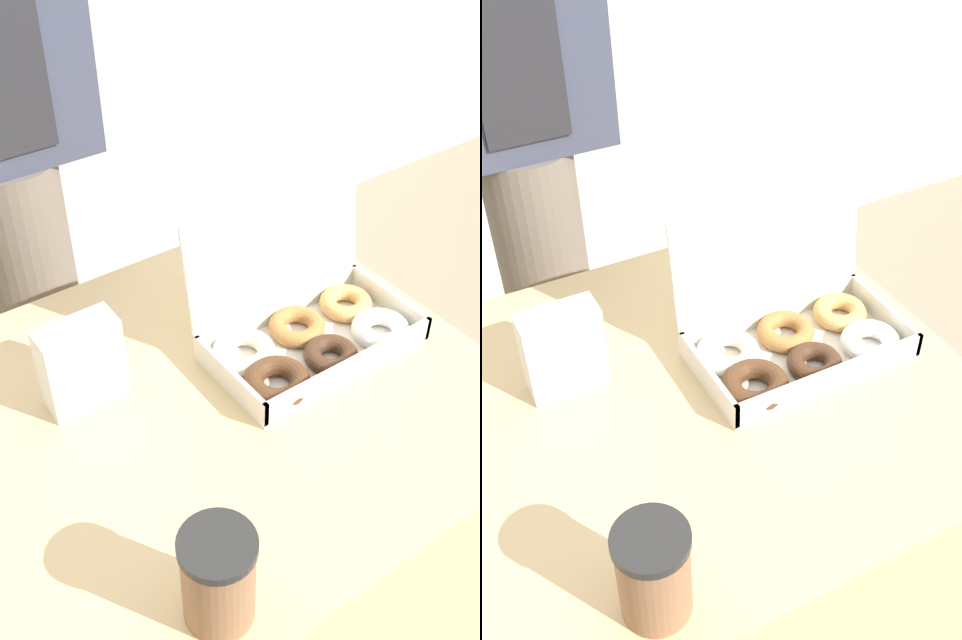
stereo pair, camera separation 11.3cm
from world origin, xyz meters
TOP-DOWN VIEW (x-y plane):
  - ground_plane at (0.00, 0.00)m, footprint 14.00×14.00m
  - table at (0.00, 0.00)m, footprint 0.90×0.77m
  - donut_box at (0.21, 0.01)m, footprint 0.34×0.23m
  - coffee_cup at (-0.17, -0.30)m, footprint 0.09×0.09m
  - napkin_holder at (-0.14, 0.11)m, footprint 0.12×0.05m
  - person_customer at (-0.05, 0.60)m, footprint 0.34×0.20m

SIDE VIEW (x-z plane):
  - ground_plane at x=0.00m, z-range 0.00..0.00m
  - table at x=0.00m, z-range 0.00..0.76m
  - donut_box at x=0.21m, z-range 0.68..0.92m
  - coffee_cup at x=-0.17m, z-range 0.76..0.90m
  - napkin_holder at x=-0.14m, z-range 0.76..0.91m
  - person_customer at x=-0.05m, z-range 0.10..1.83m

